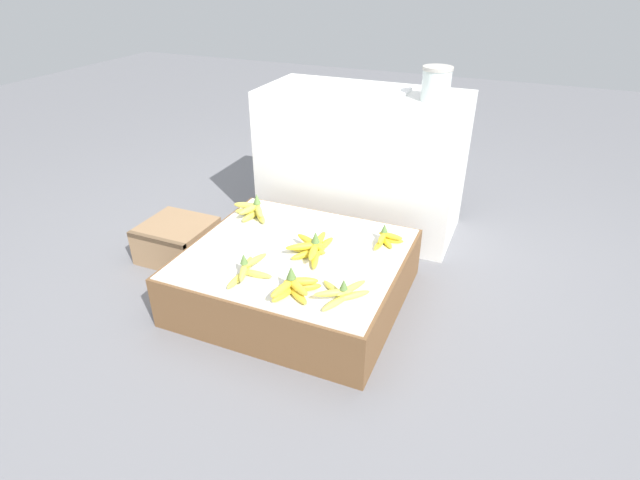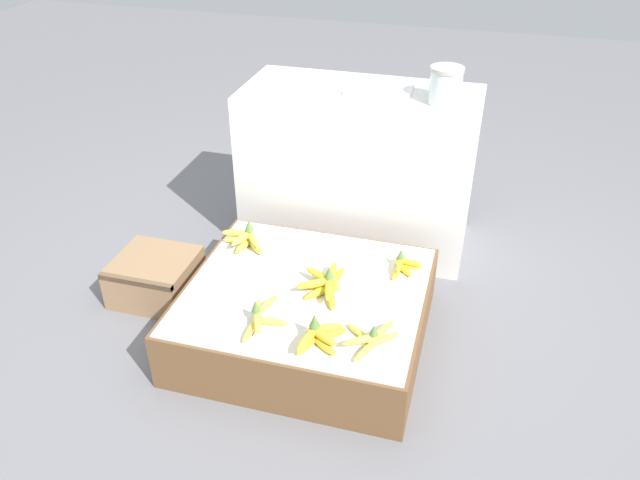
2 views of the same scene
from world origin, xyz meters
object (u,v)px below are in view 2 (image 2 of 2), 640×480
(banana_bunch_middle_midright, at_px, (326,283))
(foam_tray_white, at_px, (380,89))
(banana_bunch_front_midright, at_px, (319,336))
(banana_bunch_back_left, at_px, (245,239))
(glass_jar, at_px, (446,85))
(banana_bunch_back_right, at_px, (403,265))
(banana_bunch_front_right, at_px, (371,338))
(wooden_crate, at_px, (155,277))
(banana_bunch_front_midleft, at_px, (260,317))

(banana_bunch_middle_midright, relative_size, foam_tray_white, 0.95)
(banana_bunch_front_midright, height_order, banana_bunch_back_left, banana_bunch_front_midright)
(glass_jar, relative_size, foam_tray_white, 0.54)
(banana_bunch_middle_midright, bearing_deg, banana_bunch_back_right, 37.87)
(banana_bunch_front_midright, xyz_separation_m, foam_tray_white, (-0.03, 1.09, 0.48))
(banana_bunch_back_right, relative_size, glass_jar, 0.86)
(banana_bunch_front_midright, relative_size, foam_tray_white, 0.68)
(banana_bunch_front_right, relative_size, banana_bunch_back_right, 1.58)
(banana_bunch_middle_midright, bearing_deg, wooden_crate, 174.72)
(wooden_crate, height_order, banana_bunch_back_right, banana_bunch_back_right)
(foam_tray_white, bearing_deg, glass_jar, -16.26)
(banana_bunch_front_midright, relative_size, banana_bunch_middle_midright, 0.72)
(wooden_crate, bearing_deg, banana_bunch_middle_midright, -5.28)
(wooden_crate, relative_size, glass_jar, 2.12)
(banana_bunch_front_midright, height_order, glass_jar, glass_jar)
(banana_bunch_front_midright, distance_m, banana_bunch_front_right, 0.18)
(wooden_crate, xyz_separation_m, banana_bunch_front_right, (1.00, -0.32, 0.17))
(banana_bunch_middle_midright, relative_size, banana_bunch_back_right, 2.03)
(banana_bunch_back_left, bearing_deg, banana_bunch_front_midright, -47.39)
(banana_bunch_front_midright, distance_m, glass_jar, 1.18)
(banana_bunch_front_midleft, bearing_deg, banana_bunch_front_midright, -12.23)
(banana_bunch_front_right, bearing_deg, wooden_crate, 162.17)
(banana_bunch_front_midleft, distance_m, banana_bunch_front_right, 0.40)
(banana_bunch_front_midleft, distance_m, banana_bunch_front_midright, 0.23)
(wooden_crate, height_order, banana_bunch_front_right, banana_bunch_front_right)
(banana_bunch_front_right, bearing_deg, banana_bunch_middle_midright, 132.00)
(banana_bunch_middle_midright, bearing_deg, banana_bunch_back_left, 153.42)
(banana_bunch_front_midleft, xyz_separation_m, glass_jar, (0.48, 0.96, 0.56))
(banana_bunch_front_right, bearing_deg, foam_tray_white, 100.93)
(banana_bunch_middle_midright, bearing_deg, banana_bunch_front_right, -48.00)
(banana_bunch_front_right, height_order, foam_tray_white, foam_tray_white)
(wooden_crate, relative_size, banana_bunch_front_midright, 1.70)
(banana_bunch_back_left, distance_m, glass_jar, 1.03)
(banana_bunch_back_left, xyz_separation_m, banana_bunch_back_right, (0.66, 0.00, -0.01))
(banana_bunch_front_midleft, xyz_separation_m, banana_bunch_front_midright, (0.23, -0.05, 0.01))
(banana_bunch_front_right, relative_size, glass_jar, 1.37)
(wooden_crate, distance_m, banana_bunch_middle_midright, 0.80)
(banana_bunch_front_right, height_order, banana_bunch_back_left, banana_bunch_back_left)
(banana_bunch_back_left, xyz_separation_m, foam_tray_white, (0.42, 0.60, 0.48))
(banana_bunch_back_left, bearing_deg, wooden_crate, -160.95)
(banana_bunch_front_midleft, bearing_deg, glass_jar, 63.48)
(banana_bunch_front_midleft, height_order, banana_bunch_back_left, banana_bunch_back_left)
(banana_bunch_back_right, relative_size, foam_tray_white, 0.47)
(banana_bunch_front_midright, bearing_deg, foam_tray_white, 91.74)
(glass_jar, height_order, foam_tray_white, glass_jar)
(banana_bunch_front_midright, bearing_deg, wooden_crate, 156.12)
(banana_bunch_front_midright, bearing_deg, banana_bunch_back_right, 67.78)
(foam_tray_white, bearing_deg, banana_bunch_back_left, -125.32)
(wooden_crate, height_order, banana_bunch_front_midleft, banana_bunch_front_midleft)
(wooden_crate, distance_m, banana_bunch_back_left, 0.43)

